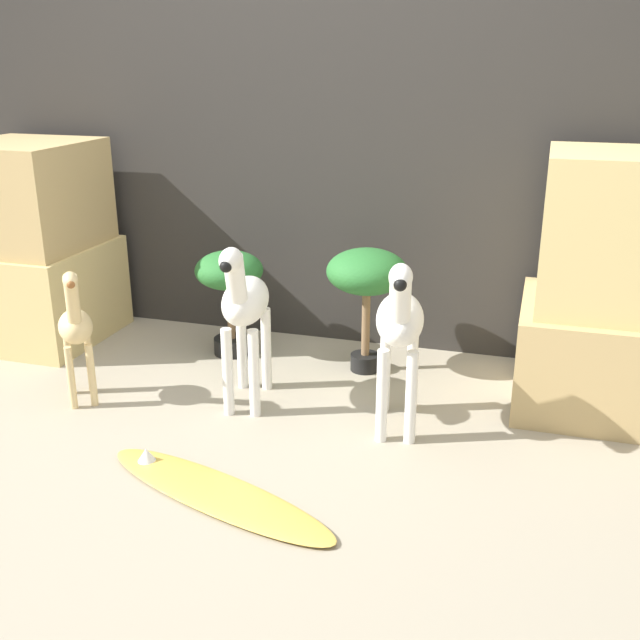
{
  "coord_description": "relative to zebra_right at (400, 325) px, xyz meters",
  "views": [
    {
      "loc": [
        1.09,
        -2.29,
        1.42
      ],
      "look_at": [
        0.28,
        0.39,
        0.41
      ],
      "focal_mm": 42.0,
      "sensor_mm": 36.0,
      "label": 1
    }
  ],
  "objects": [
    {
      "name": "ground_plane",
      "position": [
        -0.61,
        -0.34,
        -0.44
      ],
      "size": [
        14.0,
        14.0,
        0.0
      ],
      "primitive_type": "plane",
      "color": "#9E937F"
    },
    {
      "name": "wall_back",
      "position": [
        -0.61,
        0.92,
        0.66
      ],
      "size": [
        6.4,
        0.08,
        2.2
      ],
      "color": "#2D2B28",
      "rests_on": "ground_plane"
    },
    {
      "name": "rock_pillar_left",
      "position": [
        -1.98,
        0.48,
        0.05
      ],
      "size": [
        0.65,
        0.68,
        1.01
      ],
      "color": "#D1B775",
      "rests_on": "ground_plane"
    },
    {
      "name": "rock_pillar_right",
      "position": [
        0.76,
        0.48,
        0.05
      ],
      "size": [
        0.65,
        0.68,
        1.06
      ],
      "color": "tan",
      "rests_on": "ground_plane"
    },
    {
      "name": "zebra_right",
      "position": [
        0.0,
        0.0,
        0.0
      ],
      "size": [
        0.24,
        0.51,
        0.73
      ],
      "color": "white",
      "rests_on": "ground_plane"
    },
    {
      "name": "zebra_left",
      "position": [
        -0.65,
        0.04,
        0.0
      ],
      "size": [
        0.25,
        0.51,
        0.73
      ],
      "color": "white",
      "rests_on": "ground_plane"
    },
    {
      "name": "giraffe_figurine",
      "position": [
        -1.33,
        -0.15,
        -0.1
      ],
      "size": [
        0.27,
        0.32,
        0.62
      ],
      "color": "#E0C184",
      "rests_on": "ground_plane"
    },
    {
      "name": "potted_palm_front",
      "position": [
        -0.26,
        0.53,
        0.02
      ],
      "size": [
        0.37,
        0.37,
        0.58
      ],
      "color": "black",
      "rests_on": "ground_plane"
    },
    {
      "name": "potted_palm_back",
      "position": [
        -0.94,
        0.54,
        -0.06
      ],
      "size": [
        0.33,
        0.33,
        0.52
      ],
      "color": "black",
      "rests_on": "ground_plane"
    },
    {
      "name": "surfboard",
      "position": [
        -0.5,
        -0.65,
        -0.42
      ],
      "size": [
        0.99,
        0.52,
        0.07
      ],
      "color": "gold",
      "rests_on": "ground_plane"
    }
  ]
}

